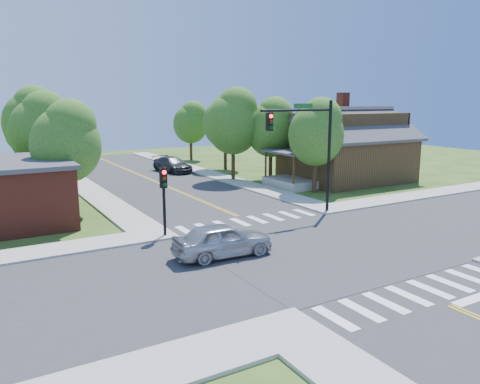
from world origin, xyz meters
TOP-DOWN VIEW (x-y plane):
  - ground at (0.00, 0.00)m, footprint 100.00×100.00m
  - road_ns at (0.00, 0.00)m, footprint 10.00×90.00m
  - road_ew at (0.00, 0.00)m, footprint 90.00×10.00m
  - intersection_patch at (0.00, 0.00)m, footprint 10.20×10.20m
  - sidewalk_ne at (15.82, 15.82)m, footprint 40.00×40.00m
  - crosswalk_north at (0.00, 6.20)m, footprint 8.85×2.00m
  - crosswalk_south at (0.00, -6.20)m, footprint 8.85×2.00m
  - centerline at (0.00, 0.00)m, footprint 0.30×90.00m
  - signal_mast_ne at (3.91, 5.59)m, footprint 5.30×0.42m
  - signal_pole_nw at (-5.60, 5.58)m, footprint 0.34×0.42m
  - house_ne at (15.11, 14.23)m, footprint 13.05×8.80m
  - tree_e_a at (9.29, 11.27)m, footprint 4.38×4.17m
  - tree_e_b at (9.48, 17.77)m, footprint 4.43×4.21m
  - tree_e_c at (9.09, 25.63)m, footprint 4.68×4.44m
  - tree_e_d at (9.32, 34.75)m, footprint 4.21×4.00m
  - tree_w_a at (-8.84, 13.42)m, footprint 4.30×4.08m
  - tree_w_b at (-9.27, 20.42)m, footprint 4.67×4.43m
  - tree_w_c at (-8.96, 28.30)m, footprint 5.00×4.75m
  - tree_w_d at (-8.90, 37.33)m, footprint 3.61×3.43m
  - tree_house at (6.50, 19.39)m, footprint 4.93×4.68m
  - tree_bldg at (-8.09, 18.18)m, footprint 3.48×3.31m
  - car_silver at (-4.44, 1.28)m, footprint 2.36×4.88m
  - car_dgrey at (3.50, 26.76)m, footprint 3.86×5.94m

SIDE VIEW (x-z plane):
  - ground at x=0.00m, z-range 0.00..0.00m
  - intersection_patch at x=0.00m, z-range -0.03..0.03m
  - road_ns at x=0.00m, z-range 0.00..0.04m
  - road_ew at x=0.00m, z-range 0.01..0.04m
  - crosswalk_north at x=0.00m, z-range 0.04..0.05m
  - crosswalk_south at x=0.00m, z-range 0.04..0.05m
  - centerline at x=0.00m, z-range 0.04..0.05m
  - sidewalk_ne at x=15.82m, z-range 0.00..0.14m
  - car_dgrey at x=3.50m, z-range 0.00..1.52m
  - car_silver at x=-4.44m, z-range 0.00..1.60m
  - signal_pole_nw at x=-5.60m, z-range 0.76..4.56m
  - house_ne at x=15.11m, z-range -0.23..6.88m
  - tree_bldg at x=-8.09m, z-range 0.91..6.84m
  - tree_w_d at x=-8.90m, z-range 0.95..7.09m
  - tree_e_d at x=9.32m, z-range 1.11..8.27m
  - tree_w_a at x=-8.84m, z-range 1.13..8.44m
  - signal_mast_ne at x=3.91m, z-range 1.25..8.45m
  - tree_e_a at x=9.29m, z-range 1.16..8.61m
  - tree_e_b at x=9.48m, z-range 1.17..8.70m
  - tree_w_b at x=-9.27m, z-range 1.23..9.16m
  - tree_e_c at x=9.09m, z-range 1.23..9.18m
  - tree_house at x=6.50m, z-range 1.30..9.68m
  - tree_w_c at x=-8.96m, z-range 1.32..9.82m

